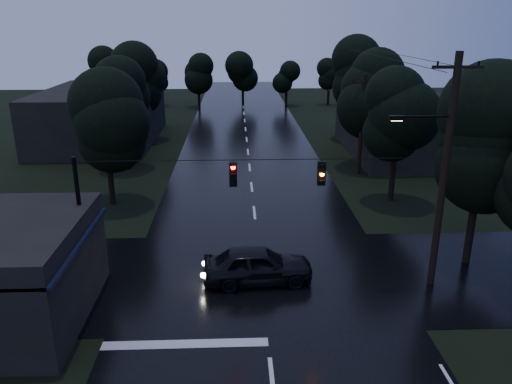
{
  "coord_description": "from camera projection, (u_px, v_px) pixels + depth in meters",
  "views": [
    {
      "loc": [
        -1.08,
        -8.34,
        11.04
      ],
      "look_at": [
        -0.1,
        15.13,
        3.02
      ],
      "focal_mm": 35.0,
      "sensor_mm": 36.0,
      "label": 1
    }
  ],
  "objects": [
    {
      "name": "building_far_right",
      "position": [
        408.0,
        129.0,
        43.48
      ],
      "size": [
        10.0,
        14.0,
        4.4
      ],
      "primitive_type": "cube",
      "color": "black",
      "rests_on": "ground"
    },
    {
      "name": "tree_right_a",
      "position": [
        398.0,
        114.0,
        30.84
      ],
      "size": [
        4.2,
        4.2,
        8.85
      ],
      "color": "black",
      "rests_on": "ground"
    },
    {
      "name": "tree_right_b",
      "position": [
        374.0,
        91.0,
        38.3
      ],
      "size": [
        4.48,
        4.48,
        9.44
      ],
      "color": "black",
      "rests_on": "ground"
    },
    {
      "name": "span_signals",
      "position": [
        276.0,
        173.0,
        20.22
      ],
      "size": [
        15.0,
        0.37,
        1.12
      ],
      "color": "black",
      "rests_on": "ground"
    },
    {
      "name": "utility_pole_far",
      "position": [
        362.0,
        124.0,
        37.05
      ],
      "size": [
        2.0,
        0.3,
        7.5
      ],
      "color": "black",
      "rests_on": "ground"
    },
    {
      "name": "tree_left_a",
      "position": [
        105.0,
        123.0,
        30.25
      ],
      "size": [
        3.92,
        3.92,
        8.26
      ],
      "color": "black",
      "rests_on": "ground"
    },
    {
      "name": "tree_left_b",
      "position": [
        122.0,
        98.0,
        37.67
      ],
      "size": [
        4.2,
        4.2,
        8.85
      ],
      "color": "black",
      "rests_on": "ground"
    },
    {
      "name": "cross_street",
      "position": [
        261.0,
        276.0,
        22.85
      ],
      "size": [
        60.0,
        9.0,
        0.02
      ],
      "primitive_type": "cube",
      "color": "black",
      "rests_on": "ground"
    },
    {
      "name": "anchor_pole_left",
      "position": [
        82.0,
        227.0,
        20.64
      ],
      "size": [
        0.18,
        0.18,
        6.0
      ],
      "primitive_type": "cylinder",
      "color": "black",
      "rests_on": "ground"
    },
    {
      "name": "main_road",
      "position": [
        250.0,
        168.0,
        39.87
      ],
      "size": [
        12.0,
        120.0,
        0.02
      ],
      "primitive_type": "cube",
      "color": "black",
      "rests_on": "ground"
    },
    {
      "name": "tree_right_c",
      "position": [
        353.0,
        73.0,
        47.66
      ],
      "size": [
        4.76,
        4.76,
        10.03
      ],
      "color": "black",
      "rests_on": "ground"
    },
    {
      "name": "tree_corner_near",
      "position": [
        484.0,
        141.0,
        22.25
      ],
      "size": [
        4.48,
        4.48,
        9.44
      ],
      "color": "black",
      "rests_on": "ground"
    },
    {
      "name": "building_far_left",
      "position": [
        101.0,
        116.0,
        47.96
      ],
      "size": [
        10.0,
        16.0,
        5.0
      ],
      "primitive_type": "cube",
      "color": "black",
      "rests_on": "ground"
    },
    {
      "name": "tree_left_c",
      "position": [
        138.0,
        78.0,
        46.98
      ],
      "size": [
        4.48,
        4.48,
        9.44
      ],
      "color": "black",
      "rests_on": "ground"
    },
    {
      "name": "car",
      "position": [
        258.0,
        265.0,
        22.13
      ],
      "size": [
        4.97,
        2.25,
        1.66
      ],
      "primitive_type": "imported",
      "rotation": [
        0.0,
        0.0,
        1.63
      ],
      "color": "black",
      "rests_on": "ground"
    },
    {
      "name": "utility_pole_main",
      "position": [
        442.0,
        170.0,
        20.49
      ],
      "size": [
        3.5,
        0.3,
        10.0
      ],
      "color": "black",
      "rests_on": "ground"
    }
  ]
}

